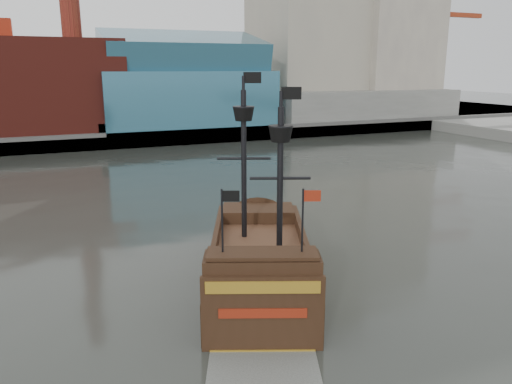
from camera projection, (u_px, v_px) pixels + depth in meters
name	position (u px, v px, depth m)	size (l,w,h in m)	color
ground	(366.00, 327.00, 25.08)	(400.00, 400.00, 0.00)	#282B26
promenade_far	(113.00, 123.00, 106.87)	(220.00, 60.00, 2.00)	slate
seawall	(138.00, 140.00, 80.49)	(220.00, 1.00, 2.60)	#4C4C49
skyline	(138.00, 4.00, 96.48)	(149.00, 45.00, 62.00)	brown
crane_a	(440.00, 40.00, 123.52)	(22.50, 4.00, 32.25)	slate
crane_b	(440.00, 56.00, 136.96)	(19.10, 4.00, 26.25)	slate
pirate_ship	(260.00, 269.00, 29.22)	(11.66, 18.48, 13.33)	black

